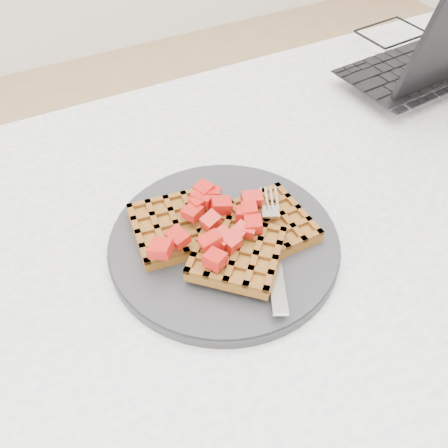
# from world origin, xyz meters

# --- Properties ---
(ground) EXTENTS (4.00, 4.00, 0.00)m
(ground) POSITION_xyz_m (0.00, 0.00, 0.00)
(ground) COLOR tan
(ground) RESTS_ON ground
(table) EXTENTS (1.20, 0.80, 0.75)m
(table) POSITION_xyz_m (0.00, 0.00, 0.64)
(table) COLOR silver
(table) RESTS_ON ground
(plate) EXTENTS (0.27, 0.27, 0.02)m
(plate) POSITION_xyz_m (-0.16, 0.03, 0.76)
(plate) COLOR #232326
(plate) RESTS_ON table
(waffles) EXTENTS (0.20, 0.19, 0.03)m
(waffles) POSITION_xyz_m (-0.16, 0.02, 0.78)
(waffles) COLOR brown
(waffles) RESTS_ON plate
(strawberry_pile) EXTENTS (0.15, 0.15, 0.02)m
(strawberry_pile) POSITION_xyz_m (-0.16, 0.03, 0.80)
(strawberry_pile) COLOR #8A0301
(strawberry_pile) RESTS_ON waffles
(fork) EXTENTS (0.10, 0.17, 0.02)m
(fork) POSITION_xyz_m (-0.12, -0.01, 0.77)
(fork) COLOR silver
(fork) RESTS_ON plate
(laptop) EXTENTS (0.39, 0.30, 0.25)m
(laptop) POSITION_xyz_m (0.35, 0.24, 0.79)
(laptop) COLOR black
(laptop) RESTS_ON table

